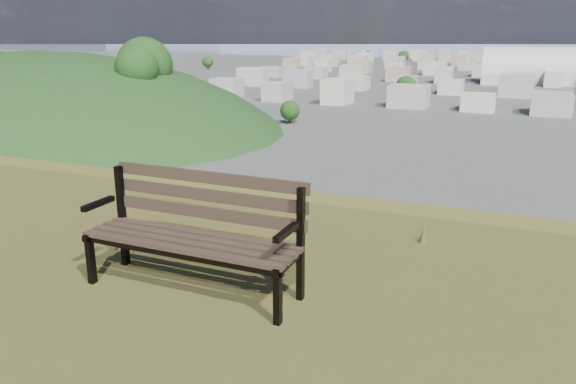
% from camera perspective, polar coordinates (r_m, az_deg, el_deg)
% --- Properties ---
extents(park_bench, '(1.79, 0.60, 0.93)m').
position_cam_1_polar(park_bench, '(4.55, -9.28, -3.46)').
color(park_bench, '#3B2D22').
rests_on(park_bench, hilltop_mesa).
extents(arena, '(58.02, 26.50, 24.08)m').
position_cam_1_polar(arena, '(317.95, 24.33, 11.02)').
color(arena, silver).
rests_on(arena, ground).
extents(green_wooded_hill, '(165.33, 132.26, 82.67)m').
position_cam_1_polar(green_wooded_hill, '(175.99, -23.85, 6.09)').
color(green_wooded_hill, '#1F4018').
rests_on(green_wooded_hill, ground).
extents(city_blocks, '(395.00, 361.00, 7.00)m').
position_cam_1_polar(city_blocks, '(397.28, 22.74, 11.65)').
color(city_blocks, beige).
rests_on(city_blocks, ground).
extents(city_trees, '(406.52, 387.20, 9.98)m').
position_cam_1_polar(city_trees, '(323.25, 17.82, 11.58)').
color(city_trees, '#302418').
rests_on(city_trees, ground).
extents(bay_water, '(2400.00, 700.00, 0.12)m').
position_cam_1_polar(bay_water, '(902.53, 23.19, 13.29)').
color(bay_water, '#8596A9').
rests_on(bay_water, ground).
extents(far_hills, '(2050.00, 340.00, 60.00)m').
position_cam_1_polar(far_hills, '(1406.51, 20.90, 15.19)').
color(far_hills, '#868EA6').
rests_on(far_hills, ground).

